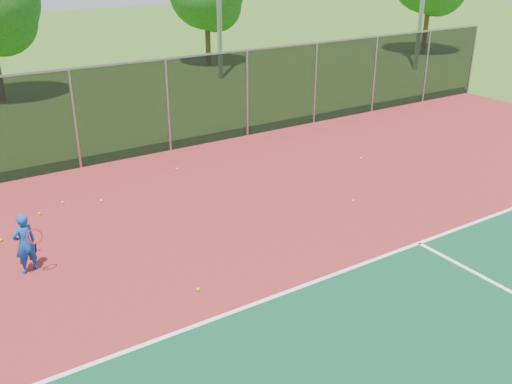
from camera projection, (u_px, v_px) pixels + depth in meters
ground at (471, 346)px, 9.65m from camera, size 120.00×120.00×0.00m
court_apron at (386, 291)px, 11.19m from camera, size 30.00×20.00×0.02m
fence_back at (168, 105)px, 18.31m from camera, size 30.00×0.06×3.03m
tennis_player at (25, 243)px, 11.60m from camera, size 0.59×0.63×2.45m
practice_ball_0 at (101, 201)px, 15.06m from camera, size 0.07×0.07×0.07m
practice_ball_1 at (353, 201)px, 15.05m from camera, size 0.07×0.07×0.07m
practice_ball_2 at (177, 169)px, 17.22m from camera, size 0.07×0.07×0.07m
practice_ball_3 at (361, 158)px, 18.06m from camera, size 0.07×0.07×0.07m
practice_ball_4 at (198, 289)px, 11.16m from camera, size 0.07×0.07×0.07m
practice_ball_5 at (1, 240)px, 13.04m from camera, size 0.07×0.07×0.07m
practice_ball_6 at (63, 202)px, 14.95m from camera, size 0.07×0.07×0.07m
practice_ball_7 at (39, 214)px, 14.33m from camera, size 0.07×0.07×0.07m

